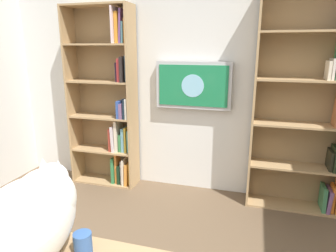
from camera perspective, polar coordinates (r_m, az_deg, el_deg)
The scene contains 6 objects.
wall_back at distance 3.32m, azimuth 5.67°, elevation 10.33°, with size 4.52×0.06×2.70m, color silver.
bookshelf_left at distance 3.18m, azimuth 26.53°, elevation 3.80°, with size 0.95×0.28×2.18m.
bookshelf_right at distance 3.53m, azimuth -10.91°, elevation 4.03°, with size 0.78×0.28×2.04m.
wall_mounted_tv at distance 3.25m, azimuth 4.82°, elevation 7.67°, with size 0.81×0.07×0.50m.
cat at distance 1.37m, azimuth -24.51°, elevation -15.64°, with size 0.29×0.69×0.40m.
coffee_mug at distance 1.44m, azimuth -15.85°, elevation -20.61°, with size 0.08×0.08×0.10m, color #335999.
Camera 1 is at (-0.62, 1.02, 1.60)m, focal length 32.14 mm.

